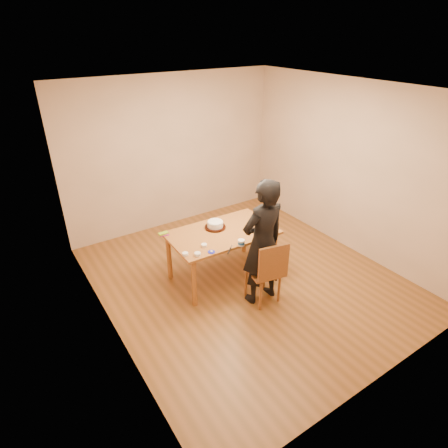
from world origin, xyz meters
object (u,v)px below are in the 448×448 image
dining_chair (263,272)px  cake (215,224)px  dining_table (222,233)px  cake_plate (215,227)px  person (263,243)px

dining_chair → cake: cake is taller
dining_table → dining_chair: size_ratio=4.05×
cake_plate → person: (0.17, -0.89, 0.12)m
dining_table → person: person is taller
cake_plate → cake: 0.05m
dining_chair → cake_plate: bearing=111.5°
dining_table → cake: bearing=97.5°
cake_plate → person: 0.91m
dining_chair → cake_plate: (-0.17, 0.93, 0.31)m
dining_table → cake: (-0.02, 0.16, 0.08)m
dining_table → cake_plate: size_ratio=4.95×
dining_table → person: size_ratio=0.86×
dining_chair → person: bearing=101.4°
dining_table → cake: cake is taller
dining_table → cake_plate: 0.16m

